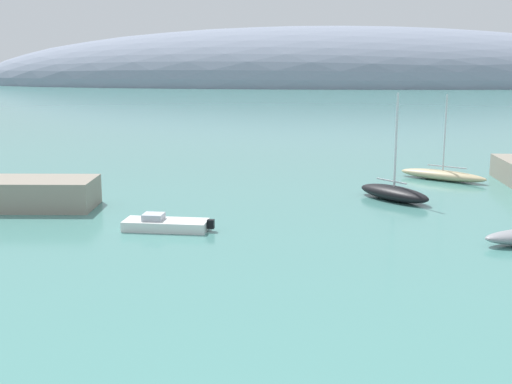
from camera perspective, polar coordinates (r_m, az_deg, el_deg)
The scene contains 4 objects.
distant_ridge at distance 255.31m, azimuth 6.16°, elevation 9.09°, with size 269.80×72.86×42.90m, color gray.
sailboat_sand_near_shore at distance 61.60m, azimuth 15.61°, elevation 1.43°, with size 7.50×5.81×7.56m.
sailboat_black_mid_mooring at distance 52.19m, azimuth 11.67°, elevation -0.04°, with size 5.86×6.31×8.15m.
motorboat_white_foreground at distance 42.91m, azimuth -7.72°, elevation -2.74°, with size 5.85×2.30×1.03m.
Camera 1 is at (1.84, -15.36, 10.91)m, focal length 46.95 mm.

